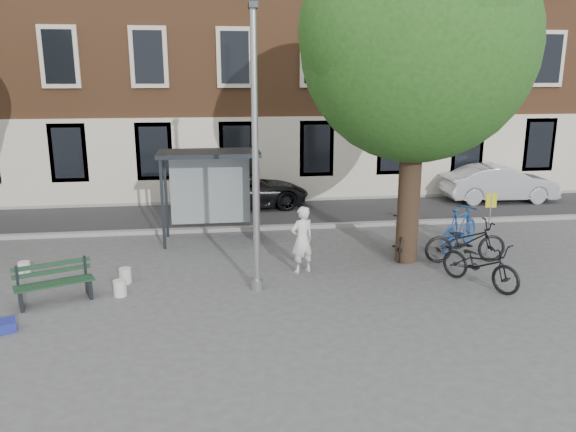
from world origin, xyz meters
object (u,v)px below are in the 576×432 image
(car_dark, at_px, (244,190))
(car_silver, at_px, (499,183))
(painter, at_px, (302,240))
(bike_b, at_px, (460,228))
(notice_sign, at_px, (490,212))
(bike_c, at_px, (480,264))
(bike_a, at_px, (465,241))
(bench, at_px, (54,285))
(bus_shelter, at_px, (223,175))
(bike_d, at_px, (402,236))
(lamppost, at_px, (255,167))

(car_dark, bearing_deg, car_silver, -99.19)
(painter, bearing_deg, bike_b, 174.08)
(notice_sign, bearing_deg, bike_c, -114.61)
(bike_a, height_order, car_silver, car_silver)
(bench, bearing_deg, car_dark, 39.02)
(bike_c, bearing_deg, notice_sign, 29.82)
(bike_a, relative_size, bike_b, 1.06)
(bench, relative_size, bike_b, 0.83)
(car_dark, distance_m, notice_sign, 8.90)
(bike_a, height_order, notice_sign, notice_sign)
(painter, relative_size, car_silver, 0.39)
(bus_shelter, relative_size, car_dark, 0.61)
(bike_b, height_order, car_dark, car_dark)
(bench, distance_m, bike_b, 10.39)
(painter, distance_m, bike_c, 4.15)
(painter, height_order, car_silver, painter)
(bike_d, relative_size, car_silver, 0.43)
(car_dark, bearing_deg, lamppost, 170.98)
(bus_shelter, bearing_deg, bench, -131.35)
(bike_b, relative_size, notice_sign, 1.19)
(bike_c, relative_size, notice_sign, 1.20)
(bike_b, relative_size, car_dark, 0.43)
(bench, height_order, car_dark, car_dark)
(painter, distance_m, bike_a, 4.28)
(painter, distance_m, bike_d, 2.94)
(bus_shelter, bearing_deg, car_dark, 78.68)
(bike_b, relative_size, bike_d, 1.08)
(bike_d, bearing_deg, car_silver, -112.84)
(bench, distance_m, bike_c, 9.39)
(lamppost, relative_size, bike_c, 3.04)
(lamppost, xyz_separation_m, bike_d, (3.99, 1.85, -2.23))
(bus_shelter, distance_m, notice_sign, 7.39)
(bike_b, relative_size, bike_c, 0.99)
(bus_shelter, distance_m, bench, 5.83)
(bike_c, height_order, bike_d, bike_d)
(lamppost, distance_m, car_silver, 12.81)
(bench, xyz_separation_m, car_silver, (14.21, 7.98, 0.32))
(painter, bearing_deg, bike_c, 138.02)
(bike_c, distance_m, notice_sign, 2.61)
(bus_shelter, bearing_deg, lamppost, -81.57)
(bench, relative_size, bike_c, 0.82)
(bus_shelter, relative_size, bike_b, 1.43)
(bus_shelter, bearing_deg, car_silver, 19.70)
(notice_sign, bearing_deg, bike_b, 140.76)
(bike_c, bearing_deg, car_dark, 89.93)
(notice_sign, bearing_deg, car_dark, 139.77)
(bike_c, bearing_deg, lamppost, 145.28)
(bike_a, xyz_separation_m, car_dark, (-5.26, 6.94, 0.09))
(painter, bearing_deg, car_dark, -103.56)
(bike_b, bearing_deg, bike_a, 123.38)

